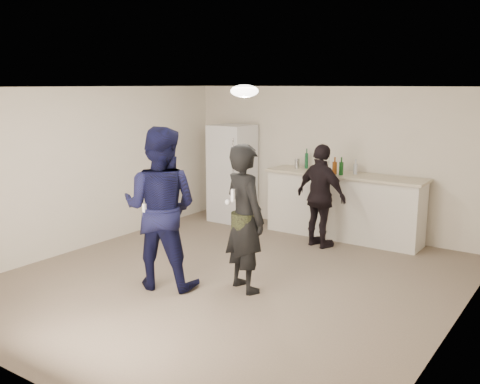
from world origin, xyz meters
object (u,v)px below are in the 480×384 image
Objects in this scene: spectator at (321,196)px; man at (160,208)px; counter at (343,207)px; shaker at (297,164)px; fridge at (232,173)px; woman at (245,218)px.

man is at bearing 87.38° from spectator.
counter is at bearing -127.06° from man.
shaker is 0.10× the size of spectator.
spectator is at bearing -15.64° from fridge.
woman reaches higher than counter.
shaker is at bearing -111.90° from man.
counter is 1.44× the size of fridge.
counter is 1.59× the size of spectator.
woman reaches higher than spectator.
man is 1.25× the size of spectator.
woman is (0.84, -2.88, -0.25)m from shaker.
spectator is (-0.03, 2.18, -0.10)m from woman.
counter is at bearing -68.16° from woman.
spectator is (-0.09, -0.66, 0.29)m from counter.
fridge is 3.48m from man.
counter is 2.87m from woman.
counter is 1.28× the size of man.
woman is (2.15, -2.77, 0.02)m from fridge.
counter is at bearing 1.81° from fridge.
man reaches higher than woman.
counter is 2.25m from fridge.
counter is 1.12m from shaker.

